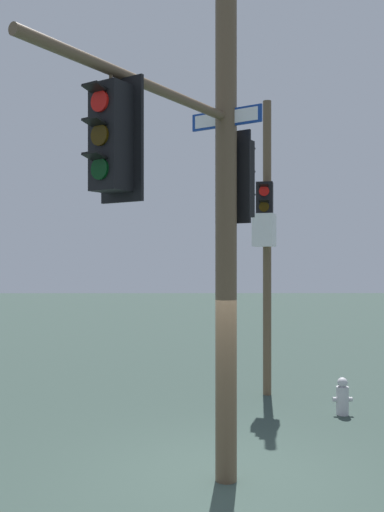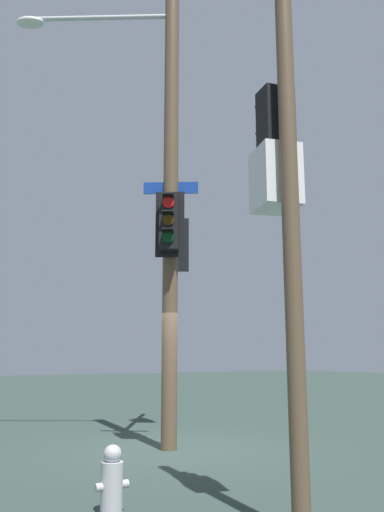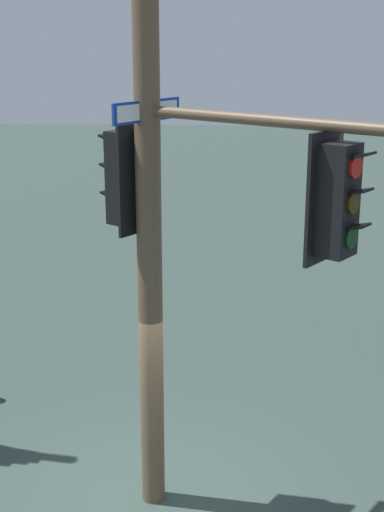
% 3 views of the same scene
% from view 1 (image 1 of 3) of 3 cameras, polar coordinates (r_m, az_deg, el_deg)
% --- Properties ---
extents(ground_plane, '(80.00, 80.00, 0.00)m').
position_cam_1_polar(ground_plane, '(8.42, 3.02, -21.62)').
color(ground_plane, '#2D3D37').
extents(main_signal_pole_assembly, '(4.97, 3.70, 9.27)m').
position_cam_1_polar(main_signal_pole_assembly, '(7.64, 3.20, 12.90)').
color(main_signal_pole_assembly, brown).
rests_on(main_signal_pole_assembly, ground).
extents(secondary_pole_assembly, '(0.59, 0.78, 6.59)m').
position_cam_1_polar(secondary_pole_assembly, '(12.55, 7.46, 2.37)').
color(secondary_pole_assembly, brown).
rests_on(secondary_pole_assembly, ground).
extents(fire_hydrant_fallback, '(0.38, 0.24, 0.73)m').
position_cam_1_polar(fire_hydrant_fallback, '(11.71, 14.99, -13.64)').
color(fire_hydrant_fallback, '#B2B2B7').
rests_on(fire_hydrant_fallback, ground).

